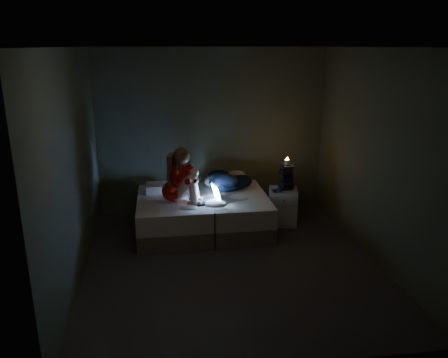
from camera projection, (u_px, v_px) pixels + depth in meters
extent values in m
cube|color=black|center=(232.00, 264.00, 5.50)|extent=(3.60, 3.80, 0.02)
cube|color=silver|center=(233.00, 46.00, 4.73)|extent=(3.60, 3.80, 0.02)
cube|color=#454A38|center=(212.00, 132.00, 6.92)|extent=(3.60, 0.02, 2.60)
cube|color=#454A38|center=(275.00, 227.00, 3.31)|extent=(3.60, 0.02, 2.60)
cube|color=#454A38|center=(72.00, 169.00, 4.86)|extent=(0.02, 3.80, 2.60)
cube|color=#454A38|center=(378.00, 157.00, 5.37)|extent=(0.02, 3.80, 2.60)
cube|color=silver|center=(161.00, 188.00, 6.54)|extent=(0.43, 0.31, 0.13)
cube|color=silver|center=(283.00, 206.00, 6.64)|extent=(0.49, 0.46, 0.56)
cylinder|color=beige|center=(287.00, 161.00, 6.45)|extent=(0.07, 0.07, 0.08)
cube|color=black|center=(277.00, 191.00, 6.43)|extent=(0.09, 0.15, 0.01)
sphere|color=navy|center=(282.00, 190.00, 6.38)|extent=(0.08, 0.08, 0.08)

